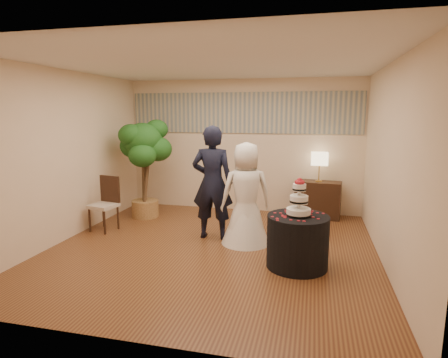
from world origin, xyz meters
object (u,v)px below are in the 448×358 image
(bride, at_px, (246,193))
(wedding_cake, at_px, (299,197))
(ficus_tree, at_px, (144,168))
(side_chair, at_px, (103,204))
(groom, at_px, (212,183))
(cake_table, at_px, (297,241))
(console, at_px, (318,199))
(table_lamp, at_px, (319,167))

(bride, relative_size, wedding_cake, 3.16)
(ficus_tree, xyz_separation_m, side_chair, (-0.34, -1.00, -0.52))
(groom, relative_size, bride, 1.15)
(cake_table, relative_size, console, 0.94)
(wedding_cake, distance_m, ficus_tree, 3.63)
(groom, bearing_deg, console, -137.99)
(groom, distance_m, table_lamp, 2.44)
(table_lamp, bearing_deg, side_chair, -154.57)
(ficus_tree, distance_m, side_chair, 1.17)
(wedding_cake, xyz_separation_m, table_lamp, (0.29, 2.62, 0.04))
(bride, distance_m, cake_table, 1.26)
(cake_table, distance_m, side_chair, 3.57)
(groom, xyz_separation_m, wedding_cake, (1.45, -0.91, 0.04))
(side_chair, bearing_deg, cake_table, -1.79)
(bride, bearing_deg, side_chair, -20.73)
(groom, xyz_separation_m, ficus_tree, (-1.68, 0.92, 0.05))
(wedding_cake, bearing_deg, cake_table, -90.00)
(ficus_tree, bearing_deg, side_chair, -108.69)
(console, distance_m, ficus_tree, 3.57)
(console, height_order, ficus_tree, ficus_tree)
(table_lamp, relative_size, ficus_tree, 0.29)
(groom, relative_size, table_lamp, 3.29)
(bride, relative_size, ficus_tree, 0.82)
(cake_table, bearing_deg, groom, 148.04)
(table_lamp, xyz_separation_m, ficus_tree, (-3.42, -0.79, -0.03))
(bride, xyz_separation_m, wedding_cake, (0.86, -0.78, 0.16))
(console, height_order, table_lamp, table_lamp)
(console, bearing_deg, wedding_cake, -89.53)
(side_chair, bearing_deg, ficus_tree, 82.97)
(bride, relative_size, side_chair, 1.70)
(wedding_cake, bearing_deg, table_lamp, 83.73)
(groom, bearing_deg, bride, 165.75)
(wedding_cake, xyz_separation_m, console, (0.29, 2.62, -0.62))
(table_lamp, relative_size, side_chair, 0.59)
(cake_table, bearing_deg, ficus_tree, 149.75)
(ficus_tree, bearing_deg, groom, -28.72)
(groom, bearing_deg, table_lamp, -137.99)
(groom, height_order, console, groom)
(bride, bearing_deg, groom, -31.51)
(ficus_tree, bearing_deg, cake_table, -30.25)
(groom, xyz_separation_m, side_chair, (-2.02, -0.08, -0.47))
(groom, height_order, ficus_tree, ficus_tree)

